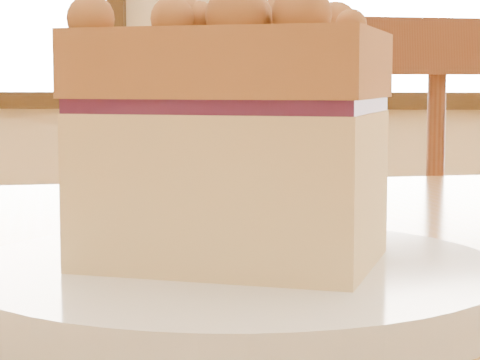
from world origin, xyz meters
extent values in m
cube|color=#39240F|center=(0.30, 3.97, 0.76)|extent=(1.76, 0.06, 0.08)
cube|color=#AC7843|center=(-0.13, 0.16, 0.73)|extent=(1.27, 1.02, 0.04)
cylinder|color=brown|center=(-0.13, 0.60, 0.68)|extent=(0.04, 0.04, 0.46)
cube|color=brown|center=(0.03, 0.65, 0.88)|extent=(0.37, 0.15, 0.06)
cylinder|color=brown|center=(0.03, 0.65, 0.67)|extent=(0.02, 0.02, 0.40)
cylinder|color=brown|center=(-0.06, 0.62, 0.67)|extent=(0.02, 0.02, 0.40)
cylinder|color=white|center=(-0.13, 0.02, 0.76)|extent=(0.23, 0.23, 0.02)
cylinder|color=white|center=(-0.13, 0.02, 0.75)|extent=(0.16, 0.16, 0.01)
cube|color=#F4CC8A|center=(-0.13, 0.02, 0.80)|extent=(0.14, 0.11, 0.06)
cube|color=#4A152E|center=(-0.13, 0.02, 0.84)|extent=(0.13, 0.11, 0.01)
cube|color=#98552F|center=(-0.13, 0.02, 0.85)|extent=(0.14, 0.11, 0.03)
sphere|color=#98552F|center=(-0.11, 0.01, 0.87)|extent=(0.02, 0.02, 0.02)
sphere|color=#98552F|center=(-0.17, 0.06, 0.87)|extent=(0.02, 0.02, 0.02)
sphere|color=#98552F|center=(-0.16, 0.05, 0.87)|extent=(0.01, 0.01, 0.01)
sphere|color=#98552F|center=(-0.13, -0.01, 0.87)|extent=(0.01, 0.01, 0.01)
sphere|color=#98552F|center=(-0.17, 0.00, 0.87)|extent=(0.02, 0.02, 0.02)
sphere|color=#98552F|center=(-0.16, -0.01, 0.87)|extent=(0.02, 0.02, 0.02)
sphere|color=#98552F|center=(-0.11, -0.02, 0.87)|extent=(0.02, 0.02, 0.02)
sphere|color=#98552F|center=(-0.16, -0.01, 0.87)|extent=(0.02, 0.02, 0.02)
sphere|color=#98552F|center=(-0.16, 0.03, 0.87)|extent=(0.03, 0.03, 0.03)
sphere|color=#98552F|center=(-0.17, 0.06, 0.87)|extent=(0.02, 0.02, 0.02)
sphere|color=#98552F|center=(-0.15, 0.05, 0.87)|extent=(0.02, 0.02, 0.02)
sphere|color=#98552F|center=(-0.13, -0.02, 0.87)|extent=(0.02, 0.02, 0.02)
sphere|color=#98552F|center=(-0.15, -0.01, 0.87)|extent=(0.02, 0.02, 0.02)
sphere|color=#98552F|center=(-0.11, 0.03, 0.87)|extent=(0.02, 0.02, 0.02)
sphere|color=#98552F|center=(-0.15, -0.02, 0.87)|extent=(0.02, 0.02, 0.02)
sphere|color=#98552F|center=(-0.16, 0.03, 0.87)|extent=(0.02, 0.02, 0.02)
sphere|color=#98552F|center=(-0.11, 0.02, 0.87)|extent=(0.02, 0.02, 0.02)
sphere|color=#98552F|center=(-0.12, 0.04, 0.87)|extent=(0.02, 0.02, 0.02)
sphere|color=#98552F|center=(-0.20, 0.03, 0.86)|extent=(0.02, 0.02, 0.02)
sphere|color=#98552F|center=(-0.20, 0.02, 0.84)|extent=(0.02, 0.02, 0.02)
sphere|color=#98552F|center=(-0.20, 0.02, 0.84)|extent=(0.01, 0.01, 0.01)
sphere|color=#98552F|center=(-0.19, 0.05, 0.82)|extent=(0.02, 0.02, 0.02)
camera|label=1|loc=(-0.10, -0.38, 0.85)|focal=70.00mm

